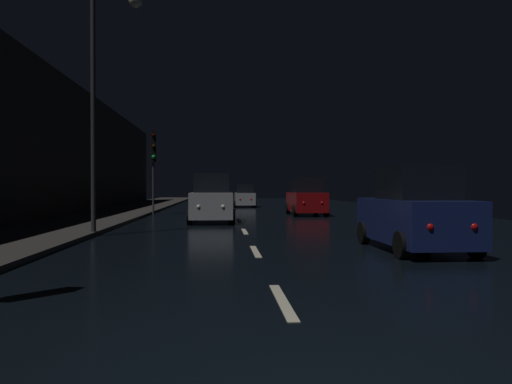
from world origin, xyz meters
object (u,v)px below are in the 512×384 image
Objects in this scene: traffic_light_far_left at (153,153)px; streetlamp_overhead at (106,78)px; car_approaching_headlights at (212,200)px; car_parked_right_far at (306,198)px; car_distant_taillights at (245,196)px; car_parked_right_near at (414,212)px.

traffic_light_far_left is 0.62× the size of streetlamp_overhead.
car_parked_right_far is (5.41, 5.24, -0.05)m from car_approaching_headlights.
car_approaching_headlights is 1.19× the size of car_distant_taillights.
car_approaching_headlights is at bearing 61.50° from streetlamp_overhead.
traffic_light_far_left is at bearing 149.82° from car_distant_taillights.
car_distant_taillights is at bearing 76.01° from streetlamp_overhead.
car_parked_right_near is at bearing 180.00° from car_parked_right_far.
car_parked_right_near is at bearing -26.15° from streetlamp_overhead.
car_approaching_headlights is 1.05× the size of car_parked_right_near.
streetlamp_overhead is at bearing 142.52° from car_parked_right_far.
streetlamp_overhead is 1.89× the size of car_parked_right_far.
streetlamp_overhead is 24.32m from car_distant_taillights.
car_parked_right_far is 15.81m from car_parked_right_near.
car_parked_right_near reaches higher than car_distant_taillights.
traffic_light_far_left is 1.17× the size of car_parked_right_far.
streetlamp_overhead reaches higher than car_approaching_headlights.
car_parked_right_near is at bearing 27.11° from car_approaching_headlights.
streetlamp_overhead reaches higher than traffic_light_far_left.
traffic_light_far_left is 12.99m from streetlamp_overhead.
streetlamp_overhead reaches higher than car_parked_right_far.
streetlamp_overhead is at bearing 166.01° from car_distant_taillights.
streetlamp_overhead is (0.22, -12.89, 1.60)m from traffic_light_far_left.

